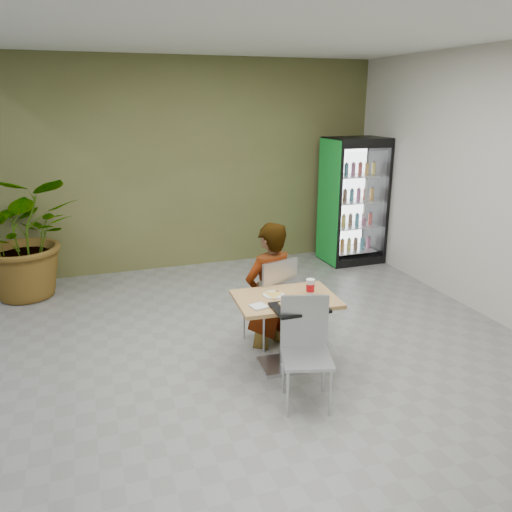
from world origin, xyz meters
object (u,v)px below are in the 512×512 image
object	(u,v)px
chair_far	(274,295)
seated_woman	(269,298)
potted_plant	(26,237)
soda_cup	(310,287)
cafeteria_tray	(299,308)
chair_near	(306,342)
dining_table	(285,318)
beverage_fridge	(353,201)

from	to	relation	value
chair_far	seated_woman	size ratio (longest dim) A/B	0.60
seated_woman	potted_plant	bearing A→B (deg)	-59.13
soda_cup	cafeteria_tray	xyz separation A→B (m)	(-0.25, -0.31, -0.06)
chair_near	potted_plant	world-z (taller)	potted_plant
dining_table	beverage_fridge	distance (m)	3.76
chair_near	soda_cup	xyz separation A→B (m)	(0.30, 0.58, 0.27)
chair_far	cafeteria_tray	bearing A→B (deg)	69.79
chair_far	beverage_fridge	xyz separation A→B (m)	(2.29, 2.42, 0.42)
soda_cup	cafeteria_tray	distance (m)	0.41
cafeteria_tray	beverage_fridge	xyz separation A→B (m)	(2.34, 3.21, 0.24)
seated_woman	potted_plant	distance (m)	3.51
soda_cup	cafeteria_tray	world-z (taller)	soda_cup
seated_woman	chair_near	bearing A→B (deg)	69.66
chair_far	soda_cup	xyz separation A→B (m)	(0.20, -0.48, 0.24)
potted_plant	chair_far	bearing A→B (deg)	-42.79
cafeteria_tray	chair_near	bearing A→B (deg)	-101.13
cafeteria_tray	potted_plant	distance (m)	4.11
cafeteria_tray	beverage_fridge	distance (m)	3.98
chair_far	seated_woman	world-z (taller)	seated_woman
cafeteria_tray	beverage_fridge	bearing A→B (deg)	53.89
seated_woman	cafeteria_tray	world-z (taller)	seated_woman
dining_table	chair_far	size ratio (longest dim) A/B	1.01
dining_table	cafeteria_tray	bearing A→B (deg)	-88.20
potted_plant	chair_near	bearing A→B (deg)	-54.16
dining_table	beverage_fridge	xyz separation A→B (m)	(2.35, 2.90, 0.47)
chair_near	soda_cup	world-z (taller)	chair_near
dining_table	chair_near	size ratio (longest dim) A/B	1.06
seated_woman	potted_plant	size ratio (longest dim) A/B	1.00
soda_cup	beverage_fridge	xyz separation A→B (m)	(2.09, 2.89, 0.18)
chair_near	seated_woman	world-z (taller)	seated_woman
cafeteria_tray	chair_far	bearing A→B (deg)	86.40
potted_plant	seated_woman	bearing A→B (deg)	-42.52
chair_far	chair_near	xyz separation A→B (m)	(-0.10, -1.06, -0.03)
chair_far	cafeteria_tray	size ratio (longest dim) A/B	2.04
chair_near	seated_woman	size ratio (longest dim) A/B	0.57
chair_near	beverage_fridge	world-z (taller)	beverage_fridge
dining_table	soda_cup	size ratio (longest dim) A/B	6.64
chair_far	potted_plant	world-z (taller)	potted_plant
seated_woman	beverage_fridge	size ratio (longest dim) A/B	0.83
dining_table	chair_near	distance (m)	0.57
chair_far	beverage_fridge	size ratio (longest dim) A/B	0.49
dining_table	seated_woman	xyz separation A→B (m)	(0.03, 0.54, -0.00)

